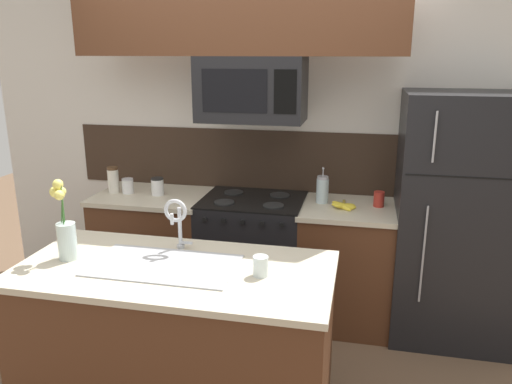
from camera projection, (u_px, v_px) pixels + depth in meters
name	position (u px, v px, depth m)	size (l,w,h in m)	color
ground_plane	(221.00, 380.00, 3.13)	(10.00, 10.00, 0.00)	brown
rear_partition	(300.00, 142.00, 3.92)	(5.20, 0.10, 2.60)	silver
splash_band	(262.00, 160.00, 3.97)	(3.10, 0.01, 0.48)	#332319
back_counter_left	(156.00, 248.00, 4.02)	(0.87, 0.65, 0.91)	#4C2B19
back_counter_right	(346.00, 265.00, 3.70)	(0.68, 0.65, 0.91)	#4C2B19
stove_range	(253.00, 256.00, 3.85)	(0.76, 0.64, 0.93)	black
microwave	(252.00, 89.00, 3.48)	(0.74, 0.40, 0.45)	black
upper_cabinet_band	(237.00, 10.00, 3.33)	(2.26, 0.34, 0.60)	#4C2B19
refrigerator	(457.00, 219.00, 3.46)	(0.84, 0.74, 1.73)	black
storage_jar_tall	(113.00, 180.00, 3.92)	(0.09, 0.09, 0.20)	silver
storage_jar_medium	(128.00, 186.00, 3.91)	(0.09, 0.09, 0.12)	silver
storage_jar_short	(158.00, 186.00, 3.86)	(0.10, 0.10, 0.14)	silver
banana_bunch	(344.00, 206.00, 3.53)	(0.19, 0.16, 0.08)	yellow
french_press	(322.00, 190.00, 3.65)	(0.09, 0.09, 0.27)	silver
coffee_tin	(379.00, 199.00, 3.57)	(0.08, 0.08, 0.11)	#B22D23
island_counter	(178.00, 344.00, 2.70)	(1.64, 0.80, 0.91)	#4C2B19
kitchen_sink	(164.00, 278.00, 2.61)	(0.76, 0.42, 0.16)	#ADAFB5
sink_faucet	(177.00, 217.00, 2.73)	(0.14, 0.14, 0.31)	#B7BABF
drinking_glass	(261.00, 266.00, 2.47)	(0.08, 0.08, 0.10)	silver
flower_vase	(66.00, 232.00, 2.65)	(0.14, 0.12, 0.44)	silver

